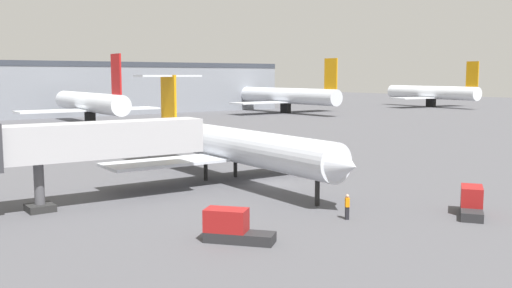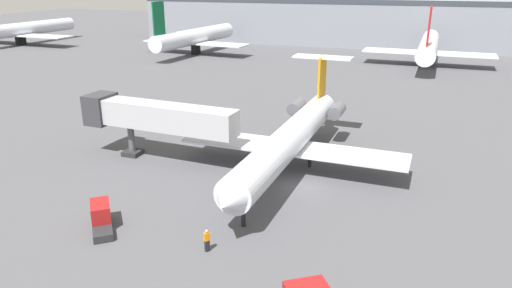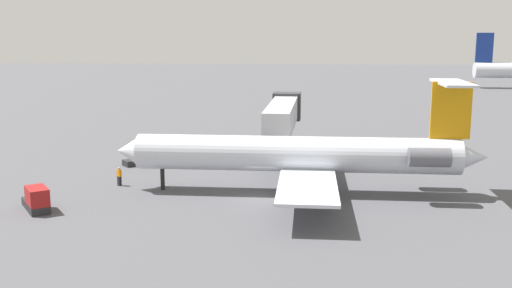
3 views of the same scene
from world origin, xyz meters
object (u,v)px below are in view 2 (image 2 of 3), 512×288
Objects in this scene: jet_bridge at (150,116)px; ground_crew_marshaller at (207,240)px; baggage_tug_lead at (101,218)px; parked_airliner_centre at (428,46)px; regional_jet at (292,137)px; parked_airliner_west_mid at (195,37)px; parked_airliner_west_end at (18,30)px.

jet_bridge reaches higher than ground_crew_marshaller.
parked_airliner_centre is (22.33, 81.68, 3.33)m from baggage_tug_lead.
regional_jet is 76.38m from parked_airliner_west_mid.
ground_crew_marshaller is 0.05× the size of parked_airliner_centre.
ground_crew_marshaller is (13.06, -14.25, -3.83)m from jet_bridge.
parked_airliner_west_end reaches higher than regional_jet.
parked_airliner_west_mid is (-41.01, 79.84, 3.34)m from ground_crew_marshaller.
parked_airliner_west_mid reaches higher than baggage_tug_lead.
regional_jet is 0.96× the size of parked_airliner_centre.
jet_bridge is 72.66m from parked_airliner_centre.
parked_airliner_west_mid is at bearing 113.08° from jet_bridge.
ground_crew_marshaller is 0.42× the size of baggage_tug_lead.
parked_airliner_centre is (54.33, 2.11, -0.03)m from parked_airliner_west_mid.
regional_jet is at bearing 56.98° from baggage_tug_lead.
regional_jet is 14.73m from jet_bridge.
parked_airliner_west_mid is at bearing 111.91° from baggage_tug_lead.
jet_bridge is 19.71m from ground_crew_marshaller.
baggage_tug_lead is 0.12× the size of parked_airliner_centre.
parked_airliner_west_mid reaches higher than ground_crew_marshaller.
parked_airliner_west_mid reaches higher than regional_jet.
parked_airliner_west_mid is at bearing 123.78° from regional_jet.
jet_bridge is 71.30m from parked_airliner_west_mid.
parked_airliner_centre reaches higher than regional_jet.
parked_airliner_west_mid reaches higher than parked_airliner_centre.
parked_airliner_centre is at bearing 1.93° from parked_airliner_west_end.
parked_airliner_centre is (11.87, 65.58, 0.77)m from regional_jet.
ground_crew_marshaller is at bearing -1.69° from baggage_tug_lead.
jet_bridge is 10.22× the size of ground_crew_marshaller.
jet_bridge reaches higher than baggage_tug_lead.
parked_airliner_centre reaches higher than jet_bridge.
parked_airliner_west_mid is (-42.47, 63.48, 0.80)m from regional_jet.
baggage_tug_lead is 84.74m from parked_airliner_centre.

